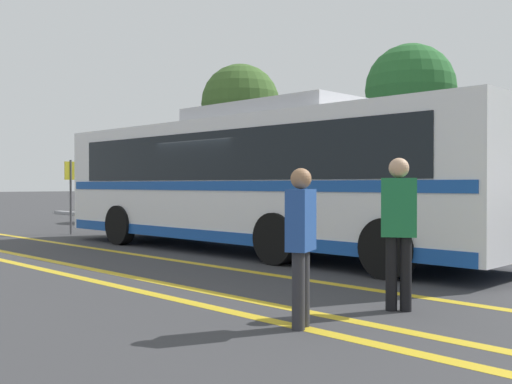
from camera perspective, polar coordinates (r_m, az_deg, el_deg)
name	(u,v)px	position (r m, az deg, el deg)	size (l,w,h in m)	color
ground_plane	(228,251)	(13.96, -2.64, -5.60)	(220.00, 220.00, 0.00)	#38383A
lane_strip_0	(178,261)	(12.19, -7.41, -6.52)	(0.20, 31.78, 0.01)	gold
lane_strip_1	(97,270)	(11.19, -14.93, -7.19)	(0.20, 31.78, 0.01)	gold
lane_strip_2	(63,274)	(10.88, -17.92, -7.43)	(0.20, 31.78, 0.01)	gold
curb_strip	(381,235)	(17.54, 11.86, -4.07)	(39.78, 0.36, 0.15)	#99999E
transit_bus	(256,178)	(13.53, 0.04, 1.38)	(12.12, 2.84, 3.28)	white
parked_car_0	(134,205)	(24.12, -11.54, -1.20)	(4.07, 1.96, 1.44)	navy
parked_car_1	(210,210)	(19.85, -4.43, -1.70)	(4.11, 1.89, 1.37)	#9E9EA3
parked_car_2	(377,219)	(15.53, 11.44, -2.51)	(4.79, 1.98, 1.28)	navy
pedestrian_0	(399,223)	(7.49, 13.44, -2.86)	(0.47, 0.41, 1.86)	black
pedestrian_1	(301,237)	(6.43, 4.30, -4.30)	(0.37, 0.47, 1.72)	#2D2D33
bus_stop_sign	(71,187)	(19.21, -17.23, 0.44)	(0.07, 0.40, 2.29)	#59595E
tree_0	(410,90)	(22.46, 14.48, 9.40)	(3.23, 3.23, 6.57)	#513823
tree_1	(240,104)	(26.23, -1.50, 8.36)	(3.41, 3.41, 6.74)	#513823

